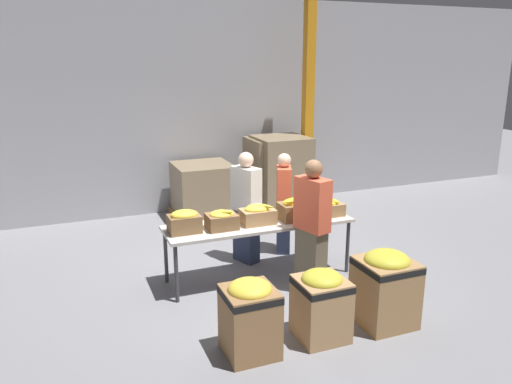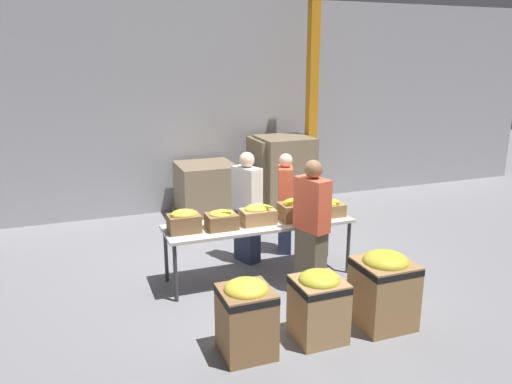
# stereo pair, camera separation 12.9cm
# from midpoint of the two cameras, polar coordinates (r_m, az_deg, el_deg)

# --- Properties ---
(ground_plane) EXTENTS (30.00, 30.00, 0.00)m
(ground_plane) POSITION_cam_midpoint_polar(r_m,az_deg,el_deg) (6.95, -0.21, -9.65)
(ground_plane) COLOR gray
(wall_back) EXTENTS (16.00, 0.08, 4.00)m
(wall_back) POSITION_cam_midpoint_polar(r_m,az_deg,el_deg) (9.66, -7.92, 9.58)
(wall_back) COLOR #A8A8AD
(wall_back) RESTS_ON ground_plane
(sorting_table) EXTENTS (2.53, 0.73, 0.79)m
(sorting_table) POSITION_cam_midpoint_polar(r_m,az_deg,el_deg) (6.68, -0.22, -3.95)
(sorting_table) COLOR beige
(sorting_table) RESTS_ON ground_plane
(banana_box_0) EXTENTS (0.40, 0.29, 0.29)m
(banana_box_0) POSITION_cam_midpoint_polar(r_m,az_deg,el_deg) (6.32, -8.79, -3.30)
(banana_box_0) COLOR olive
(banana_box_0) RESTS_ON sorting_table
(banana_box_1) EXTENTS (0.38, 0.31, 0.27)m
(banana_box_1) POSITION_cam_midpoint_polar(r_m,az_deg,el_deg) (6.41, -4.51, -3.15)
(banana_box_1) COLOR olive
(banana_box_1) RESTS_ON sorting_table
(banana_box_2) EXTENTS (0.44, 0.33, 0.27)m
(banana_box_2) POSITION_cam_midpoint_polar(r_m,az_deg,el_deg) (6.58, -0.37, -2.53)
(banana_box_2) COLOR tan
(banana_box_2) RESTS_ON sorting_table
(banana_box_3) EXTENTS (0.45, 0.33, 0.30)m
(banana_box_3) POSITION_cam_midpoint_polar(r_m,az_deg,el_deg) (6.76, 4.02, -1.91)
(banana_box_3) COLOR olive
(banana_box_3) RESTS_ON sorting_table
(banana_box_4) EXTENTS (0.43, 0.33, 0.24)m
(banana_box_4) POSITION_cam_midpoint_polar(r_m,az_deg,el_deg) (6.99, 7.56, -1.72)
(banana_box_4) COLOR #A37A4C
(banana_box_4) RESTS_ON sorting_table
(volunteer_0) EXTENTS (0.35, 0.46, 1.54)m
(volunteer_0) POSITION_cam_midpoint_polar(r_m,az_deg,el_deg) (7.58, 2.68, -1.33)
(volunteer_0) COLOR #2D3856
(volunteer_0) RESTS_ON ground_plane
(volunteer_1) EXTENTS (0.35, 0.50, 1.71)m
(volunteer_1) POSITION_cam_midpoint_polar(r_m,az_deg,el_deg) (6.34, 5.81, -3.96)
(volunteer_1) COLOR #6B604C
(volunteer_1) RESTS_ON ground_plane
(volunteer_2) EXTENTS (0.37, 0.49, 1.63)m
(volunteer_2) POSITION_cam_midpoint_polar(r_m,az_deg,el_deg) (7.20, -1.65, -1.86)
(volunteer_2) COLOR #2D3856
(volunteer_2) RESTS_ON ground_plane
(donation_bin_0) EXTENTS (0.52, 0.52, 0.80)m
(donation_bin_0) POSITION_cam_midpoint_polar(r_m,az_deg,el_deg) (5.13, -1.45, -13.89)
(donation_bin_0) COLOR olive
(donation_bin_0) RESTS_ON ground_plane
(donation_bin_1) EXTENTS (0.51, 0.51, 0.77)m
(donation_bin_1) POSITION_cam_midpoint_polar(r_m,az_deg,el_deg) (5.44, 6.76, -12.43)
(donation_bin_1) COLOR tan
(donation_bin_1) RESTS_ON ground_plane
(donation_bin_2) EXTENTS (0.59, 0.59, 0.87)m
(donation_bin_2) POSITION_cam_midpoint_polar(r_m,az_deg,el_deg) (5.81, 13.93, -10.33)
(donation_bin_2) COLOR #A37A4C
(donation_bin_2) RESTS_ON ground_plane
(support_pillar) EXTENTS (0.18, 0.18, 4.00)m
(support_pillar) POSITION_cam_midpoint_polar(r_m,az_deg,el_deg) (9.78, 5.56, 9.72)
(support_pillar) COLOR orange
(support_pillar) RESTS_ON ground_plane
(pallet_stack_0) EXTENTS (1.11, 1.11, 1.03)m
(pallet_stack_0) POSITION_cam_midpoint_polar(r_m,az_deg,el_deg) (9.28, -6.46, 0.00)
(pallet_stack_0) COLOR olive
(pallet_stack_0) RESTS_ON ground_plane
(pallet_stack_1) EXTENTS (0.95, 0.95, 1.42)m
(pallet_stack_1) POSITION_cam_midpoint_polar(r_m,az_deg,el_deg) (9.68, 1.41, 1.93)
(pallet_stack_1) COLOR olive
(pallet_stack_1) RESTS_ON ground_plane
(pallet_stack_2) EXTENTS (1.04, 1.04, 1.47)m
(pallet_stack_2) POSITION_cam_midpoint_polar(r_m,az_deg,el_deg) (9.58, 2.46, 1.92)
(pallet_stack_2) COLOR olive
(pallet_stack_2) RESTS_ON ground_plane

